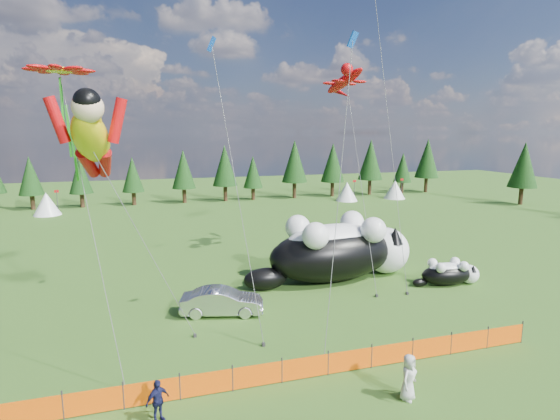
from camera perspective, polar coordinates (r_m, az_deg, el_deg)
name	(u,v)px	position (r m, az deg, el deg)	size (l,w,h in m)	color
ground	(284,345)	(21.66, 0.49, -17.24)	(160.00, 160.00, 0.00)	#0C3509
safety_fence	(305,368)	(18.92, 3.33, -19.86)	(22.06, 0.06, 1.10)	#262626
tree_line	(192,175)	(63.93, -11.44, 4.52)	(90.00, 4.00, 8.00)	black
festival_tents	(275,194)	(61.32, -0.63, 2.05)	(50.00, 3.20, 2.80)	white
cat_large	(340,249)	(30.13, 7.85, -5.10)	(12.29, 5.23, 4.44)	black
cat_small	(450,273)	(31.23, 21.28, -7.65)	(4.71, 2.00, 1.70)	black
car	(222,301)	(24.83, -7.57, -11.76)	(1.57, 4.51, 1.49)	silver
spectator_c	(158,401)	(17.03, -15.71, -22.87)	(0.91, 0.46, 1.55)	#16183E
spectator_e	(409,377)	(18.18, 16.44, -20.21)	(0.87, 0.57, 1.79)	beige
superhero_kite	(91,138)	(18.26, -23.45, 8.61)	(5.87, 4.57, 12.11)	#DAC30B
gecko_kite	(344,81)	(36.05, 8.42, 16.31)	(4.49, 13.26, 17.07)	red
flower_kite	(60,74)	(20.93, -26.82, 15.55)	(3.94, 5.80, 13.09)	red
diamond_kite_a	(214,56)	(24.60, -8.68, 19.30)	(1.65, 6.30, 15.75)	blue
diamond_kite_c	(351,55)	(21.35, 9.30, 19.31)	(3.05, 3.73, 15.01)	blue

